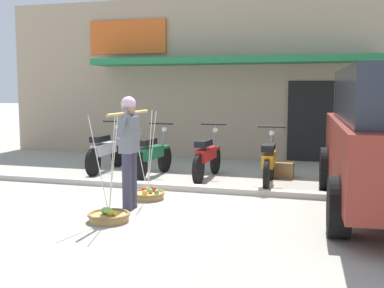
% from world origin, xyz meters
% --- Properties ---
extents(ground_plane, '(90.00, 90.00, 0.00)m').
position_xyz_m(ground_plane, '(0.00, 0.00, 0.00)').
color(ground_plane, '#9E998C').
extents(sidewalk_curb, '(20.00, 0.24, 0.10)m').
position_xyz_m(sidewalk_curb, '(0.00, 0.70, 0.05)').
color(sidewalk_curb, '#BAB4A5').
rests_on(sidewalk_curb, ground).
extents(fruit_vendor, '(0.22, 1.42, 1.70)m').
position_xyz_m(fruit_vendor, '(-0.31, -0.83, 0.98)').
color(fruit_vendor, '#38384C').
rests_on(fruit_vendor, ground).
extents(fruit_basket_left_side, '(0.58, 0.58, 1.45)m').
position_xyz_m(fruit_basket_left_side, '(-0.31, -1.54, 0.08)').
color(fruit_basket_left_side, '#B2894C').
rests_on(fruit_basket_left_side, ground).
extents(fruit_basket_right_side, '(0.58, 0.58, 1.45)m').
position_xyz_m(fruit_basket_right_side, '(-0.31, -0.12, 0.08)').
color(fruit_basket_right_side, '#B2894C').
rests_on(fruit_basket_right_side, ground).
extents(motorcycle_nearest_shop, '(0.54, 1.82, 1.09)m').
position_xyz_m(motorcycle_nearest_shop, '(-2.17, 2.09, 0.45)').
color(motorcycle_nearest_shop, black).
rests_on(motorcycle_nearest_shop, ground).
extents(motorcycle_second_in_row, '(0.54, 1.82, 1.09)m').
position_xyz_m(motorcycle_second_in_row, '(-0.95, 1.75, 0.45)').
color(motorcycle_second_in_row, black).
rests_on(motorcycle_second_in_row, ground).
extents(motorcycle_third_in_row, '(0.54, 1.82, 1.09)m').
position_xyz_m(motorcycle_third_in_row, '(0.18, 1.87, 0.45)').
color(motorcycle_third_in_row, black).
rests_on(motorcycle_third_in_row, ground).
extents(motorcycle_end_of_row, '(0.54, 1.82, 1.09)m').
position_xyz_m(motorcycle_end_of_row, '(1.47, 1.54, 0.45)').
color(motorcycle_end_of_row, black).
rests_on(motorcycle_end_of_row, ground).
extents(storefront_building, '(13.00, 6.00, 4.20)m').
position_xyz_m(storefront_building, '(0.08, 7.42, 2.10)').
color(storefront_building, tan).
rests_on(storefront_building, ground).
extents(wooden_crate, '(0.44, 0.36, 0.32)m').
position_xyz_m(wooden_crate, '(1.62, 2.48, 0.16)').
color(wooden_crate, olive).
rests_on(wooden_crate, ground).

